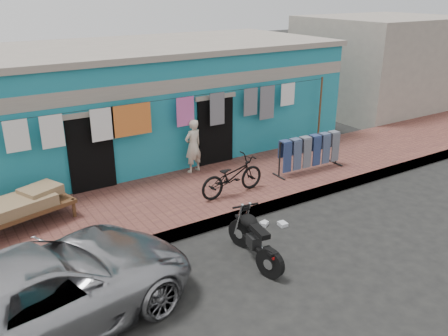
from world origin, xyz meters
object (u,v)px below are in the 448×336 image
car (41,292)px  bicycle (232,172)px  charpoy (24,211)px  jeans_rack (309,153)px  seated_person (193,146)px  motorcycle (255,238)px

car → bicycle: car is taller
bicycle → charpoy: bicycle is taller
charpoy → jeans_rack: size_ratio=1.07×
charpoy → jeans_rack: 7.18m
car → seated_person: size_ratio=3.40×
car → seated_person: 6.32m
seated_person → motorcycle: seated_person is taller
seated_person → jeans_rack: size_ratio=0.69×
bicycle → charpoy: bearing=74.8°
seated_person → motorcycle: (-1.01, -4.17, -0.48)m
car → jeans_rack: (7.51, 2.45, 0.06)m
car → motorcycle: 3.84m
car → bicycle: size_ratio=2.86×
motorcycle → jeans_rack: (3.67, 2.56, 0.26)m
car → charpoy: bearing=-19.7°
car → motorcycle: bearing=-104.7°
bicycle → motorcycle: bearing=152.7°
charpoy → seated_person: bearing=10.4°
jeans_rack → charpoy: bearing=173.7°
seated_person → bicycle: bearing=79.9°
car → charpoy: car is taller
motorcycle → seated_person: bearing=85.6°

